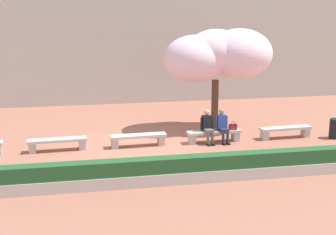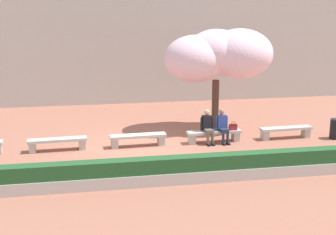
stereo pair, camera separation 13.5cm
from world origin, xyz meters
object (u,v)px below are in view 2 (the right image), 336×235
(stone_bench_east_end, at_px, (286,131))
(stone_bench_near_east, at_px, (214,134))
(handbag, at_px, (233,127))
(trash_bin, at_px, (336,129))
(cherry_tree_main, at_px, (218,55))
(person_seated_left, at_px, (207,125))
(stone_bench_near_west, at_px, (57,142))
(person_seated_right, at_px, (222,124))
(stone_bench_center, at_px, (138,138))

(stone_bench_east_end, bearing_deg, stone_bench_near_east, 180.00)
(handbag, distance_m, trash_bin, 4.10)
(stone_bench_east_end, distance_m, cherry_tree_main, 4.09)
(stone_bench_east_end, xyz_separation_m, trash_bin, (1.90, -0.39, 0.08))
(person_seated_left, xyz_separation_m, handbag, (1.02, 0.02, -0.12))
(handbag, relative_size, trash_bin, 0.43)
(stone_bench_near_west, relative_size, person_seated_right, 1.63)
(stone_bench_center, bearing_deg, person_seated_right, -0.94)
(stone_bench_near_east, bearing_deg, person_seated_right, -9.95)
(handbag, bearing_deg, stone_bench_east_end, 0.80)
(stone_bench_near_east, distance_m, handbag, 0.79)
(person_seated_left, relative_size, trash_bin, 1.65)
(stone_bench_near_west, relative_size, stone_bench_east_end, 1.00)
(stone_bench_center, relative_size, person_seated_left, 1.63)
(stone_bench_near_east, height_order, cherry_tree_main, cherry_tree_main)
(person_seated_left, bearing_deg, handbag, 1.26)
(stone_bench_east_end, xyz_separation_m, person_seated_left, (-3.20, -0.05, 0.39))
(stone_bench_east_end, bearing_deg, stone_bench_near_west, 180.00)
(stone_bench_center, bearing_deg, stone_bench_east_end, 0.00)
(person_seated_left, height_order, person_seated_right, same)
(stone_bench_near_east, relative_size, stone_bench_east_end, 1.00)
(person_seated_right, distance_m, handbag, 0.46)
(stone_bench_east_end, bearing_deg, trash_bin, -11.54)
(trash_bin, bearing_deg, stone_bench_near_east, 175.39)
(stone_bench_near_west, height_order, cherry_tree_main, cherry_tree_main)
(stone_bench_near_west, relative_size, stone_bench_near_east, 1.00)
(stone_bench_near_west, xyz_separation_m, person_seated_right, (6.14, -0.05, 0.39))
(person_seated_left, bearing_deg, person_seated_right, 0.02)
(stone_bench_near_east, bearing_deg, handbag, -2.37)
(stone_bench_center, relative_size, stone_bench_east_end, 1.00)
(person_seated_left, xyz_separation_m, trash_bin, (5.11, -0.34, -0.31))
(stone_bench_center, distance_m, trash_bin, 7.76)
(stone_bench_near_west, relative_size, trash_bin, 2.70)
(stone_bench_center, xyz_separation_m, stone_bench_east_end, (5.84, 0.00, 0.00))
(person_seated_right, bearing_deg, stone_bench_east_end, 1.16)
(person_seated_left, relative_size, handbag, 3.81)
(stone_bench_center, relative_size, person_seated_right, 1.63)
(stone_bench_near_east, distance_m, person_seated_left, 0.48)
(person_seated_left, xyz_separation_m, person_seated_right, (0.58, 0.00, 0.00))
(handbag, height_order, trash_bin, handbag)
(stone_bench_near_west, height_order, person_seated_left, person_seated_left)
(stone_bench_center, bearing_deg, stone_bench_near_east, 0.00)
(person_seated_left, distance_m, cherry_tree_main, 3.26)
(stone_bench_center, bearing_deg, handbag, -0.48)
(stone_bench_near_west, bearing_deg, person_seated_left, -0.55)
(stone_bench_near_west, height_order, stone_bench_center, same)
(stone_bench_near_east, height_order, trash_bin, trash_bin)
(person_seated_right, bearing_deg, person_seated_left, -179.98)
(trash_bin, bearing_deg, stone_bench_near_west, 177.91)
(stone_bench_near_west, distance_m, cherry_tree_main, 7.34)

